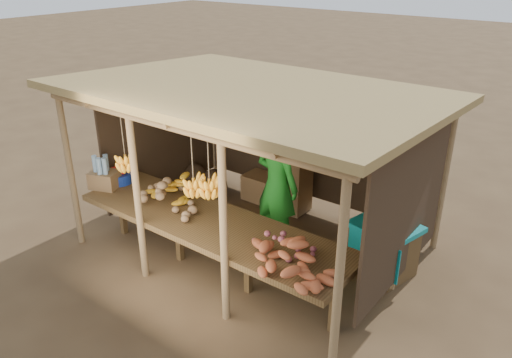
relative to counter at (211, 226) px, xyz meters
The scene contains 13 objects.
ground 1.20m from the counter, 90.00° to the left, with size 60.00×60.00×0.00m, color brown.
stall_structure 1.53m from the counter, 91.32° to the left, with size 4.70×3.50×2.43m.
counter is the anchor object (origin of this frame).
potato_heap 0.80m from the counter, behind, with size 1.08×0.65×0.37m, color #93704C, non-canonical shape.
sweet_potato_heap 1.40m from the counter, 12.99° to the right, with size 1.05×0.63×0.36m, color #B7572F, non-canonical shape.
onion_heap 1.11m from the counter, ahead, with size 0.72×0.43×0.35m, color #A7515A, non-canonical shape.
banana_pile 0.97m from the counter, 165.89° to the left, with size 0.65×0.39×0.35m, color yellow, non-canonical shape.
tomato_basin 1.91m from the counter, behind, with size 0.43×0.43×0.22m.
bottle_box 1.92m from the counter, behind, with size 0.47×0.43×0.49m.
vendor 1.17m from the counter, 78.03° to the left, with size 0.70×0.46×1.92m, color #1B7C1E.
tarp_crate 2.27m from the counter, 38.78° to the left, with size 0.93×0.85×0.94m.
carton_stack 2.21m from the counter, 100.30° to the left, with size 1.19×0.47×0.89m.
burlap_sacks 2.46m from the counter, 134.85° to the left, with size 0.90×0.47×0.64m.
Camera 1 is at (3.79, -5.00, 3.89)m, focal length 35.00 mm.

